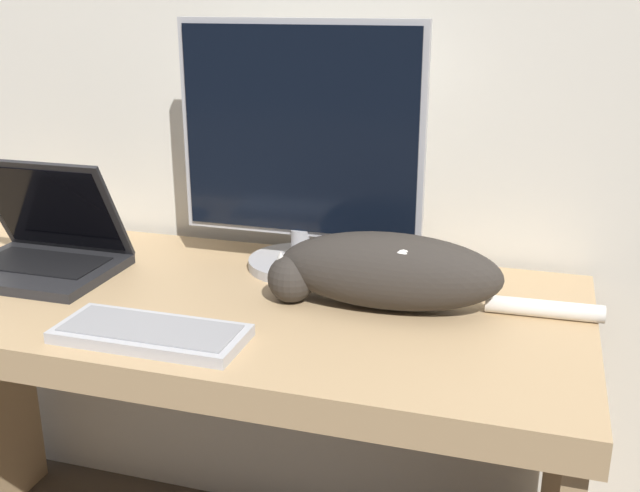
% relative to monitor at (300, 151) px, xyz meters
% --- Properties ---
extents(desk, '(1.45, 0.63, 0.75)m').
position_rel_monitor_xyz_m(desk, '(-0.13, -0.19, -0.41)').
color(desk, tan).
rests_on(desk, ground_plane).
extents(monitor, '(0.51, 0.22, 0.51)m').
position_rel_monitor_xyz_m(monitor, '(0.00, 0.00, 0.00)').
color(monitor, '#B2B2B7').
rests_on(monitor, desk).
extents(laptop, '(0.31, 0.24, 0.24)m').
position_rel_monitor_xyz_m(laptop, '(-0.51, -0.18, -0.20)').
color(laptop, '#232326').
rests_on(laptop, desk).
extents(external_keyboard, '(0.32, 0.13, 0.02)m').
position_rel_monitor_xyz_m(external_keyboard, '(-0.13, -0.41, -0.24)').
color(external_keyboard, '#BCBCC1').
rests_on(external_keyboard, desk).
extents(cat, '(0.61, 0.16, 0.14)m').
position_rel_monitor_xyz_m(cat, '(0.22, -0.16, -0.18)').
color(cat, '#332D28').
rests_on(cat, desk).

